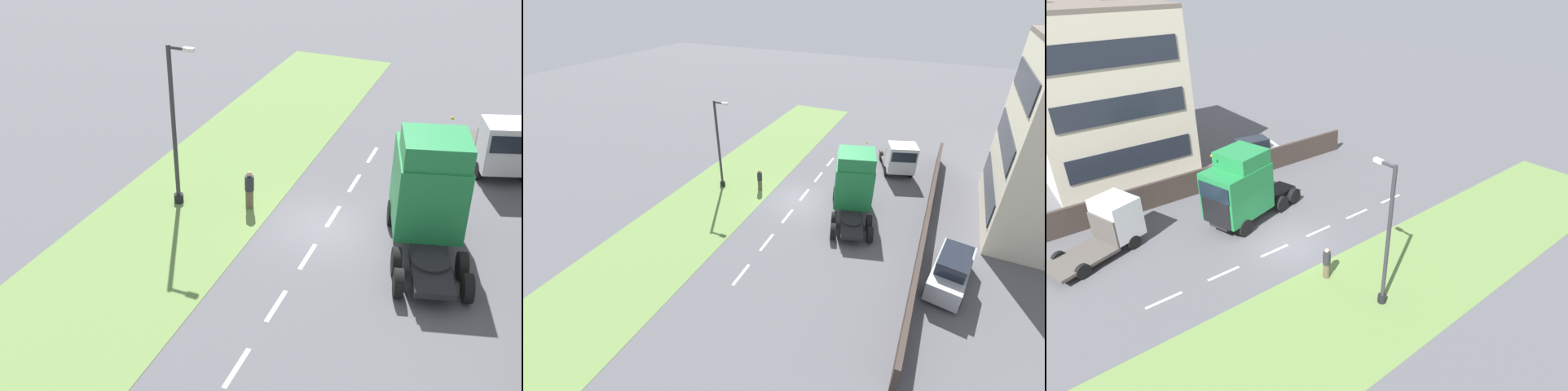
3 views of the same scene
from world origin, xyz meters
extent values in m
plane|color=#515156|center=(0.00, 0.00, 0.00)|extent=(120.00, 120.00, 0.00)
cube|color=#607F42|center=(-6.00, 0.00, 0.01)|extent=(7.00, 44.00, 0.01)
cube|color=white|center=(0.00, -8.70, 0.00)|extent=(0.16, 1.80, 0.00)
cube|color=white|center=(0.00, -5.50, 0.00)|extent=(0.16, 1.80, 0.00)
cube|color=white|center=(0.00, -2.30, 0.00)|extent=(0.16, 1.80, 0.00)
cube|color=white|center=(0.00, 0.90, 0.00)|extent=(0.16, 1.80, 0.00)
cube|color=white|center=(0.00, 4.10, 0.00)|extent=(0.16, 1.80, 0.00)
cube|color=white|center=(0.00, 7.30, 0.00)|extent=(0.16, 1.80, 0.00)
cube|color=#382D28|center=(9.00, 0.00, 0.85)|extent=(0.25, 24.00, 1.71)
cube|color=beige|center=(17.52, 3.92, 5.76)|extent=(10.19, 9.88, 11.53)
cube|color=#1E232D|center=(12.38, 3.92, 2.31)|extent=(0.08, 8.40, 1.61)
cube|color=#1E232D|center=(12.38, 3.92, 5.76)|extent=(0.08, 8.40, 1.61)
cube|color=#1E232D|center=(12.38, 3.92, 9.22)|extent=(0.08, 8.40, 1.61)
cube|color=#665B51|center=(17.52, 3.92, 11.68)|extent=(10.19, 9.88, 0.30)
cube|color=black|center=(4.11, -0.58, 0.67)|extent=(3.15, 6.72, 0.24)
cube|color=#1E7A3D|center=(3.71, 0.85, 2.25)|extent=(3.44, 4.18, 2.93)
cube|color=black|center=(3.21, 2.62, 1.61)|extent=(2.10, 0.65, 1.64)
cube|color=black|center=(3.21, 2.62, 2.89)|extent=(2.22, 0.68, 0.94)
cube|color=#1E7A3D|center=(3.86, 0.32, 4.16)|extent=(2.97, 2.93, 0.90)
sphere|color=orange|center=(4.08, 2.08, 4.68)|extent=(0.14, 0.14, 0.14)
cylinder|color=black|center=(4.52, -2.01, 0.85)|extent=(1.73, 1.73, 0.12)
cylinder|color=black|center=(2.36, 1.32, 0.52)|extent=(0.59, 1.09, 1.04)
cylinder|color=black|center=(4.61, 1.96, 0.52)|extent=(0.59, 1.09, 1.04)
cylinder|color=black|center=(3.30, -2.01, 0.52)|extent=(0.59, 1.09, 1.04)
cylinder|color=black|center=(5.56, -1.37, 0.52)|extent=(0.59, 1.09, 1.04)
cylinder|color=black|center=(3.66, -3.28, 0.52)|extent=(0.59, 1.09, 1.04)
cylinder|color=black|center=(5.92, -2.64, 0.52)|extent=(0.59, 1.09, 1.04)
cube|color=silver|center=(6.11, 7.15, 1.71)|extent=(2.69, 2.42, 2.26)
cube|color=black|center=(6.41, 6.28, 2.16)|extent=(1.86, 0.68, 0.81)
cube|color=#4C4742|center=(5.27, 9.58, 0.49)|extent=(3.19, 3.88, 0.18)
cube|color=#4C4742|center=(5.80, 8.05, 1.37)|extent=(2.13, 0.82, 1.58)
cylinder|color=black|center=(7.09, 7.49, 0.40)|extent=(0.49, 0.83, 0.80)
cylinder|color=black|center=(5.14, 6.82, 0.40)|extent=(0.49, 0.83, 0.80)
cylinder|color=black|center=(6.08, 10.40, 0.40)|extent=(0.49, 0.83, 0.80)
cylinder|color=black|center=(4.13, 9.73, 0.40)|extent=(0.49, 0.83, 0.80)
cube|color=#9EA3A8|center=(10.70, -4.48, 0.84)|extent=(2.37, 4.60, 1.13)
cube|color=black|center=(10.68, -4.59, 1.78)|extent=(1.81, 2.61, 0.75)
cylinder|color=black|center=(10.12, -2.95, 0.32)|extent=(0.30, 0.66, 0.64)
cylinder|color=black|center=(11.72, -3.19, 0.32)|extent=(0.30, 0.66, 0.64)
cylinder|color=black|center=(9.68, -5.77, 0.32)|extent=(0.30, 0.66, 0.64)
cylinder|color=black|center=(11.28, -6.01, 0.32)|extent=(0.30, 0.66, 0.64)
cylinder|color=black|center=(-6.56, -0.61, 0.20)|extent=(0.41, 0.41, 0.40)
cylinder|color=#2D2D33|center=(-6.56, -0.61, 3.51)|extent=(0.19, 0.19, 7.02)
cylinder|color=#2D2D33|center=(-6.11, -0.61, 6.92)|extent=(0.90, 0.13, 0.13)
cube|color=silver|center=(-5.66, -0.61, 6.92)|extent=(0.44, 0.20, 0.16)
cylinder|color=brown|center=(-3.55, 0.20, 0.42)|extent=(0.34, 0.34, 0.85)
cylinder|color=#26262D|center=(-3.55, 0.20, 1.18)|extent=(0.39, 0.39, 0.67)
sphere|color=tan|center=(-3.55, 0.20, 1.63)|extent=(0.23, 0.23, 0.23)
camera|label=1|loc=(6.45, -21.88, 14.36)|focal=45.00mm
camera|label=2|loc=(8.34, -20.84, 14.29)|focal=24.00mm
camera|label=3|loc=(-16.57, 12.03, 14.02)|focal=30.00mm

